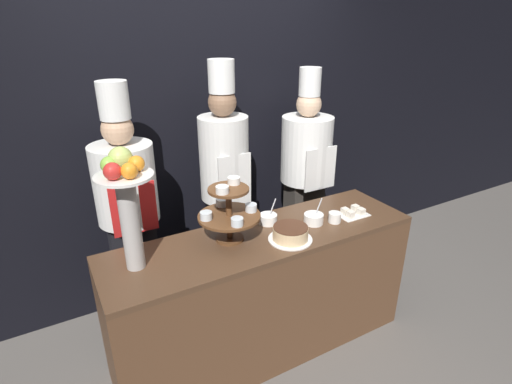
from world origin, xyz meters
name	(u,v)px	position (x,y,z in m)	size (l,w,h in m)	color
ground_plane	(285,372)	(0.00, 0.00, 0.00)	(14.00, 14.00, 0.00)	#5B5651
wall_back	(200,119)	(0.00, 1.24, 1.40)	(10.00, 0.06, 2.80)	black
buffet_counter	(263,293)	(0.00, 0.28, 0.44)	(1.97, 0.55, 0.87)	brown
tiered_stand	(229,210)	(-0.20, 0.33, 1.07)	(0.37, 0.37, 0.37)	brown
fruit_pedestal	(126,195)	(-0.77, 0.33, 1.28)	(0.29, 0.29, 0.64)	#B2ADA8
cake_round	(290,234)	(0.11, 0.15, 0.92)	(0.26, 0.26, 0.09)	white
cup_white	(335,217)	(0.49, 0.20, 0.91)	(0.08, 0.08, 0.07)	white
cake_square_tray	(353,212)	(0.66, 0.22, 0.89)	(0.20, 0.14, 0.05)	white
serving_bowl_near	(314,219)	(0.36, 0.25, 0.91)	(0.13, 0.13, 0.17)	white
serving_bowl_far	(268,219)	(0.10, 0.40, 0.90)	(0.12, 0.12, 0.16)	white
chef_left	(129,209)	(-0.67, 0.86, 0.97)	(0.39, 0.39, 1.77)	black
chef_center_left	(225,180)	(0.01, 0.86, 1.04)	(0.34, 0.34, 1.86)	black
chef_center_right	(305,172)	(0.72, 0.86, 0.97)	(0.40, 0.40, 1.77)	#38332D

